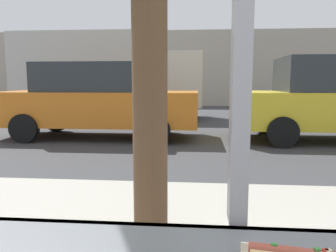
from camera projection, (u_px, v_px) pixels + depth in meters
The scene contains 5 objects.
ground_plane at pixel (201, 132), 8.91m from camera, with size 60.00×60.00×0.00m, color #38383A.
sidewalk_strip at pixel (211, 246), 2.58m from camera, with size 16.00×2.80×0.15m, color #9E998E.
building_facade_far at pixel (200, 69), 18.65m from camera, with size 28.00×1.20×4.08m, color #A89E8E.
parked_car_orange at pixel (98, 100), 7.95m from camera, with size 4.68×1.90×1.77m.
box_truck at pixel (106, 73), 12.19m from camera, with size 6.68×2.44×3.03m.
Camera 1 is at (-0.12, -0.86, 1.35)m, focal length 35.64 mm.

